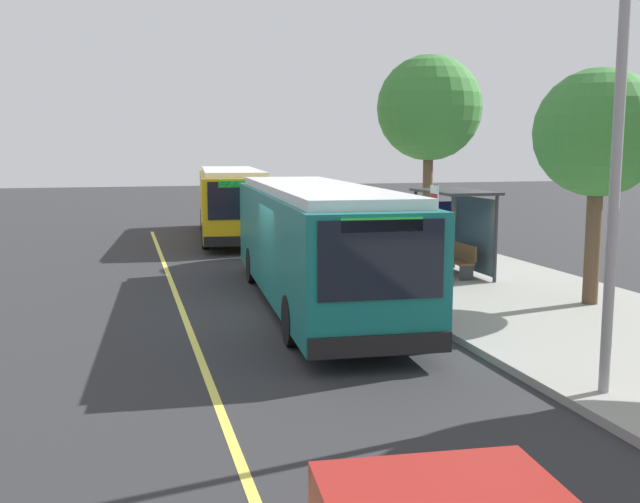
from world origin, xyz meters
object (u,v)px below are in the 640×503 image
waiting_bench (458,260)px  route_sign_post (434,225)px  transit_bus_main (316,240)px  pedestrian_commuter (416,251)px  transit_bus_second (231,200)px

waiting_bench → route_sign_post: bearing=-36.0°
transit_bus_main → route_sign_post: size_ratio=4.14×
waiting_bench → pedestrian_commuter: pedestrian_commuter is taller
route_sign_post → pedestrian_commuter: route_sign_post is taller
transit_bus_main → waiting_bench: (-2.16, 4.83, -0.98)m
pedestrian_commuter → route_sign_post: bearing=-5.1°
waiting_bench → pedestrian_commuter: bearing=-54.5°
transit_bus_main → route_sign_post: bearing=78.4°
transit_bus_second → waiting_bench: bearing=21.7°
pedestrian_commuter → transit_bus_main: bearing=-74.5°
waiting_bench → route_sign_post: size_ratio=0.57×
transit_bus_main → transit_bus_second: same height
pedestrian_commuter → waiting_bench: bearing=125.5°
transit_bus_second → waiting_bench: transit_bus_second is taller
transit_bus_main → transit_bus_second: (-14.24, 0.03, -0.00)m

